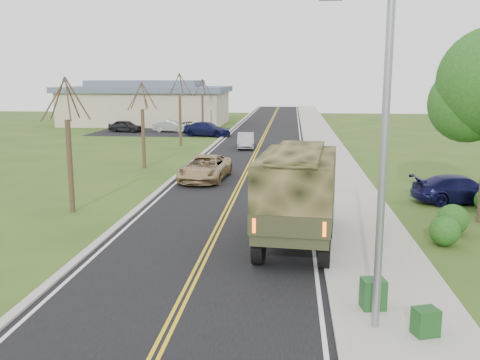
# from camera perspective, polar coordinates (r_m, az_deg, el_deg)

# --- Properties ---
(ground) EXTENTS (160.00, 160.00, 0.00)m
(ground) POSITION_cam_1_polar(r_m,az_deg,el_deg) (14.47, -6.74, -13.85)
(ground) COLOR #2D4918
(ground) RESTS_ON ground
(road) EXTENTS (8.00, 120.00, 0.01)m
(road) POSITION_cam_1_polar(r_m,az_deg,el_deg) (53.24, 2.42, 4.39)
(road) COLOR black
(road) RESTS_ON ground
(curb_right) EXTENTS (0.30, 120.00, 0.12)m
(curb_right) POSITION_cam_1_polar(r_m,az_deg,el_deg) (53.17, 6.90, 4.37)
(curb_right) COLOR #9E998E
(curb_right) RESTS_ON ground
(sidewalk_right) EXTENTS (3.20, 120.00, 0.10)m
(sidewalk_right) POSITION_cam_1_polar(r_m,az_deg,el_deg) (53.24, 8.79, 4.32)
(sidewalk_right) COLOR #9E998E
(sidewalk_right) RESTS_ON ground
(curb_left) EXTENTS (0.30, 120.00, 0.10)m
(curb_left) POSITION_cam_1_polar(r_m,az_deg,el_deg) (53.63, -2.03, 4.48)
(curb_left) COLOR #9E998E
(curb_left) RESTS_ON ground
(street_light) EXTENTS (1.65, 0.22, 8.00)m
(street_light) POSITION_cam_1_polar(r_m,az_deg,el_deg) (12.58, 14.66, 3.20)
(street_light) COLOR gray
(street_light) RESTS_ON ground
(bare_tree_a) EXTENTS (1.93, 2.26, 6.08)m
(bare_tree_a) POSITION_cam_1_polar(r_m,az_deg,el_deg) (25.11, -17.74, 2.57)
(bare_tree_a) COLOR #38281C
(bare_tree_a) RESTS_ON ground
(bare_tree_b) EXTENTS (1.83, 2.14, 5.73)m
(bare_tree_b) POSITION_cam_1_polar(r_m,az_deg,el_deg) (36.38, -10.30, 5.11)
(bare_tree_b) COLOR #38281C
(bare_tree_b) RESTS_ON ground
(bare_tree_c) EXTENTS (2.04, 2.39, 6.42)m
(bare_tree_c) POSITION_cam_1_polar(r_m,az_deg,el_deg) (47.97, -6.41, 6.93)
(bare_tree_c) COLOR #38281C
(bare_tree_c) RESTS_ON ground
(bare_tree_d) EXTENTS (1.88, 2.20, 5.91)m
(bare_tree_d) POSITION_cam_1_polar(r_m,az_deg,el_deg) (59.75, -4.01, 7.53)
(bare_tree_d) COLOR #38281C
(bare_tree_d) RESTS_ON ground
(commercial_building) EXTENTS (25.50, 21.50, 5.65)m
(commercial_building) POSITION_cam_1_polar(r_m,az_deg,el_deg) (71.42, -9.87, 8.05)
(commercial_building) COLOR tan
(commercial_building) RESTS_ON ground
(military_truck) EXTENTS (3.15, 7.38, 3.58)m
(military_truck) POSITION_cam_1_polar(r_m,az_deg,el_deg) (19.44, 6.26, -1.00)
(military_truck) COLOR black
(military_truck) RESTS_ON ground
(suv_champagne) EXTENTS (2.85, 5.46, 1.47)m
(suv_champagne) POSITION_cam_1_polar(r_m,az_deg,el_deg) (31.78, -3.74, 1.27)
(suv_champagne) COLOR tan
(suv_champagne) RESTS_ON ground
(sedan_silver) EXTENTS (1.72, 4.12, 1.32)m
(sedan_silver) POSITION_cam_1_polar(r_m,az_deg,el_deg) (46.19, 0.61, 4.22)
(sedan_silver) COLOR #A6A6AB
(sedan_silver) RESTS_ON ground
(pickup_navy) EXTENTS (4.88, 2.53, 1.35)m
(pickup_navy) POSITION_cam_1_polar(r_m,az_deg,el_deg) (28.15, 22.47, -0.92)
(pickup_navy) COLOR #0F1039
(pickup_navy) RESTS_ON ground
(utility_box_near) EXTENTS (0.68, 0.60, 0.80)m
(utility_box_near) POSITION_cam_1_polar(r_m,az_deg,el_deg) (14.63, 14.02, -11.69)
(utility_box_near) COLOR #19471C
(utility_box_near) RESTS_ON sidewalk_right
(utility_box_far) EXTENTS (0.67, 0.60, 0.65)m
(utility_box_far) POSITION_cam_1_polar(r_m,az_deg,el_deg) (13.62, 19.19, -14.09)
(utility_box_far) COLOR #184518
(utility_box_far) RESTS_ON sidewalk_right
(lot_car_dark) EXTENTS (4.23, 2.47, 1.35)m
(lot_car_dark) POSITION_cam_1_polar(r_m,az_deg,el_deg) (61.29, -12.06, 5.64)
(lot_car_dark) COLOR black
(lot_car_dark) RESTS_ON ground
(lot_car_silver) EXTENTS (4.19, 1.90, 1.33)m
(lot_car_silver) POSITION_cam_1_polar(r_m,az_deg,el_deg) (60.40, -7.34, 5.71)
(lot_car_silver) COLOR #A8A7AC
(lot_car_silver) RESTS_ON ground
(lot_car_navy) EXTENTS (5.42, 3.44, 1.46)m
(lot_car_navy) POSITION_cam_1_polar(r_m,az_deg,el_deg) (55.85, -3.52, 5.43)
(lot_car_navy) COLOR #0E1135
(lot_car_navy) RESTS_ON ground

